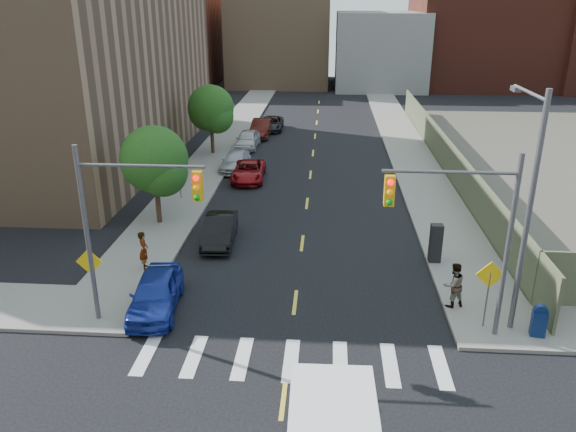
# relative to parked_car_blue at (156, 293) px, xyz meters

# --- Properties ---
(sidewalk_nw) EXTENTS (3.50, 73.00, 0.15)m
(sidewalk_nw) POSITION_rel_parked_car_blue_xyz_m (-2.25, 34.50, -0.68)
(sidewalk_nw) COLOR gray
(sidewalk_nw) RESTS_ON ground
(sidewalk_ne) EXTENTS (3.50, 73.00, 0.15)m
(sidewalk_ne) POSITION_rel_parked_car_blue_xyz_m (13.25, 34.50, -0.68)
(sidewalk_ne) COLOR gray
(sidewalk_ne) RESTS_ON ground
(fence_north) EXTENTS (0.12, 44.00, 2.50)m
(fence_north) POSITION_rel_parked_car_blue_xyz_m (15.10, 21.00, 0.49)
(fence_north) COLOR #5A6345
(fence_north) RESTS_ON ground
(building_nw) EXTENTS (22.00, 30.00, 16.00)m
(building_nw) POSITION_rel_parked_car_blue_xyz_m (-16.50, 23.00, 7.24)
(building_nw) COLOR #8C6B4C
(building_nw) RESTS_ON ground
(bg_bldg_west) EXTENTS (14.00, 18.00, 12.00)m
(bg_bldg_west) POSITION_rel_parked_car_blue_xyz_m (-16.50, 63.00, 5.24)
(bg_bldg_west) COLOR #592319
(bg_bldg_west) RESTS_ON ground
(bg_bldg_midwest) EXTENTS (14.00, 16.00, 15.00)m
(bg_bldg_midwest) POSITION_rel_parked_car_blue_xyz_m (-0.50, 65.00, 6.74)
(bg_bldg_midwest) COLOR #8C6B4C
(bg_bldg_midwest) RESTS_ON ground
(bg_bldg_center) EXTENTS (12.00, 16.00, 10.00)m
(bg_bldg_center) POSITION_rel_parked_car_blue_xyz_m (13.50, 63.00, 4.24)
(bg_bldg_center) COLOR gray
(bg_bldg_center) RESTS_ON ground
(bg_bldg_east) EXTENTS (18.00, 18.00, 16.00)m
(bg_bldg_east) POSITION_rel_parked_car_blue_xyz_m (27.50, 65.00, 7.24)
(bg_bldg_east) COLOR #592319
(bg_bldg_east) RESTS_ON ground
(signal_nw) EXTENTS (4.59, 0.30, 7.00)m
(signal_nw) POSITION_rel_parked_car_blue_xyz_m (-0.48, -1.00, 3.77)
(signal_nw) COLOR #59595E
(signal_nw) RESTS_ON ground
(signal_ne) EXTENTS (4.59, 0.30, 7.00)m
(signal_ne) POSITION_rel_parked_car_blue_xyz_m (11.48, -1.00, 3.77)
(signal_ne) COLOR #59595E
(signal_ne) RESTS_ON ground
(streetlight_ne) EXTENTS (0.25, 3.70, 9.00)m
(streetlight_ne) POSITION_rel_parked_car_blue_xyz_m (13.70, -0.10, 4.46)
(streetlight_ne) COLOR #59595E
(streetlight_ne) RESTS_ON ground
(warn_sign_nw) EXTENTS (1.06, 0.06, 2.83)m
(warn_sign_nw) POSITION_rel_parked_car_blue_xyz_m (-2.30, -0.50, 1.24)
(warn_sign_nw) COLOR #59595E
(warn_sign_nw) RESTS_ON ground
(warn_sign_ne) EXTENTS (1.06, 0.06, 2.83)m
(warn_sign_ne) POSITION_rel_parked_car_blue_xyz_m (12.70, -0.50, 1.24)
(warn_sign_ne) COLOR #59595E
(warn_sign_ne) RESTS_ON ground
(warn_sign_midwest) EXTENTS (1.06, 0.06, 2.83)m
(warn_sign_midwest) POSITION_rel_parked_car_blue_xyz_m (-2.30, 13.00, 1.24)
(warn_sign_midwest) COLOR #59595E
(warn_sign_midwest) RESTS_ON ground
(tree_west_near) EXTENTS (3.66, 3.64, 5.52)m
(tree_west_near) POSITION_rel_parked_car_blue_xyz_m (-2.50, 9.05, 2.72)
(tree_west_near) COLOR #332114
(tree_west_near) RESTS_ON ground
(tree_west_far) EXTENTS (3.66, 3.64, 5.52)m
(tree_west_far) POSITION_rel_parked_car_blue_xyz_m (-2.50, 24.05, 2.72)
(tree_west_far) COLOR #332114
(tree_west_far) RESTS_ON ground
(parked_car_blue) EXTENTS (2.24, 4.61, 1.52)m
(parked_car_blue) POSITION_rel_parked_car_blue_xyz_m (0.00, 0.00, 0.00)
(parked_car_blue) COLOR #1B3099
(parked_car_blue) RESTS_ON ground
(parked_car_black) EXTENTS (1.72, 4.33, 1.40)m
(parked_car_black) POSITION_rel_parked_car_blue_xyz_m (1.30, 6.77, -0.06)
(parked_car_black) COLOR black
(parked_car_black) RESTS_ON ground
(parked_car_red) EXTENTS (2.28, 4.66, 1.28)m
(parked_car_red) POSITION_rel_parked_car_blue_xyz_m (1.30, 17.43, -0.12)
(parked_car_red) COLOR maroon
(parked_car_red) RESTS_ON ground
(parked_car_silver) EXTENTS (1.99, 4.52, 1.29)m
(parked_car_silver) POSITION_rel_parked_car_blue_xyz_m (0.00, 19.90, -0.11)
(parked_car_silver) COLOR #B2B5BA
(parked_car_silver) RESTS_ON ground
(parked_car_white) EXTENTS (1.86, 4.36, 1.47)m
(parked_car_white) POSITION_rel_parked_car_blue_xyz_m (0.00, 26.29, -0.02)
(parked_car_white) COLOR silver
(parked_car_white) RESTS_ON ground
(parked_car_maroon) EXTENTS (1.80, 4.73, 1.54)m
(parked_car_maroon) POSITION_rel_parked_car_blue_xyz_m (0.65, 30.57, 0.01)
(parked_car_maroon) COLOR #3F120C
(parked_car_maroon) RESTS_ON ground
(parked_car_grey) EXTENTS (2.15, 4.55, 1.25)m
(parked_car_grey) POSITION_rel_parked_car_blue_xyz_m (1.30, 33.28, -0.13)
(parked_car_grey) COLOR black
(parked_car_grey) RESTS_ON ground
(mailbox) EXTENTS (0.57, 0.48, 1.25)m
(mailbox) POSITION_rel_parked_car_blue_xyz_m (14.51, -1.00, -0.00)
(mailbox) COLOR navy
(mailbox) RESTS_ON sidewalk_ne
(payphone) EXTENTS (0.56, 0.46, 1.85)m
(payphone) POSITION_rel_parked_car_blue_xyz_m (11.80, 5.04, 0.32)
(payphone) COLOR black
(payphone) RESTS_ON sidewalk_ne
(pedestrian_west) EXTENTS (0.65, 0.77, 1.80)m
(pedestrian_west) POSITION_rel_parked_car_blue_xyz_m (-1.52, 3.34, 0.29)
(pedestrian_west) COLOR gray
(pedestrian_west) RESTS_ON sidewalk_nw
(pedestrian_east) EXTENTS (1.11, 1.00, 1.87)m
(pedestrian_east) POSITION_rel_parked_car_blue_xyz_m (11.80, 0.92, 0.33)
(pedestrian_east) COLOR gray
(pedestrian_east) RESTS_ON sidewalk_ne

